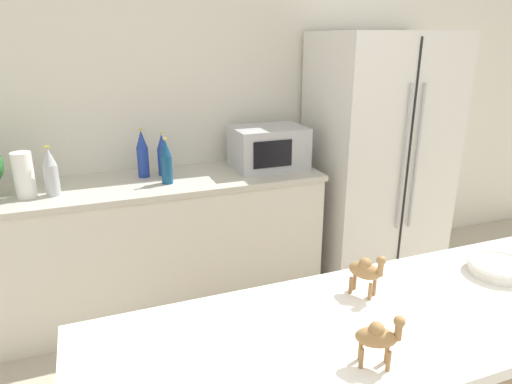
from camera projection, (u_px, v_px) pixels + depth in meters
name	position (u px, v px, depth m)	size (l,w,h in m)	color
wall_back	(199.00, 107.00, 3.16)	(8.00, 0.06, 2.55)	silver
back_counter	(155.00, 244.00, 2.99)	(2.18, 0.63, 0.88)	silver
refrigerator	(377.00, 159.00, 3.35)	(0.92, 0.71, 1.77)	silver
paper_towel_roll	(24.00, 175.00, 2.52)	(0.11, 0.11, 0.26)	white
microwave	(268.00, 147.00, 3.09)	(0.48, 0.37, 0.28)	#B2B5BA
back_bottle_0	(51.00, 172.00, 2.54)	(0.08, 0.08, 0.28)	#B2B7BC
back_bottle_1	(143.00, 154.00, 2.88)	(0.07, 0.07, 0.31)	navy
back_bottle_2	(163.00, 155.00, 2.92)	(0.07, 0.07, 0.28)	navy
back_bottle_3	(166.00, 162.00, 2.75)	(0.07, 0.07, 0.28)	navy
fruit_bowl	(499.00, 267.00, 1.55)	(0.21, 0.21, 0.05)	white
camel_figurine	(378.00, 336.00, 1.10)	(0.11, 0.09, 0.14)	olive
camel_figurine_second	(365.00, 270.00, 1.40)	(0.10, 0.11, 0.15)	olive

